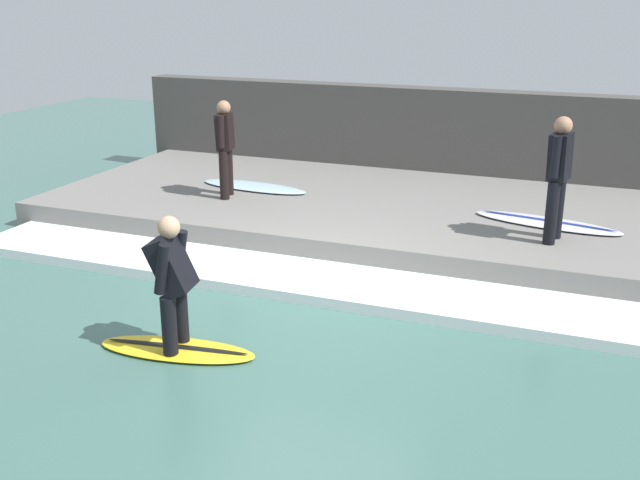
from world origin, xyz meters
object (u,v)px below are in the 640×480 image
object	(u,v)px
surfer_riding	(172,276)
surfer_waiting_near	(225,144)
surfboard_riding	(177,349)
surfer_waiting_far	(558,172)
surfboard_waiting_near	(254,187)
surfboard_waiting_far	(547,222)

from	to	relation	value
surfer_riding	surfer_waiting_near	size ratio (longest dim) A/B	0.92
surfer_waiting_near	surfer_riding	bearing A→B (deg)	-158.54
surfboard_riding	surfer_waiting_far	distance (m)	5.31
surfboard_waiting_near	surfer_waiting_far	bearing A→B (deg)	-102.10
surfboard_waiting_far	surfboard_waiting_near	bearing A→B (deg)	86.02
surfboard_riding	surfer_riding	xyz separation A→B (m)	(0.00, 0.00, 0.81)
surfboard_riding	surfboard_waiting_far	xyz separation A→B (m)	(4.62, -3.23, 0.40)
surfer_waiting_near	surfboard_waiting_far	world-z (taller)	surfer_waiting_near
surfer_riding	surfboard_waiting_far	xyz separation A→B (m)	(4.62, -3.23, -0.41)
surfer_waiting_far	surfboard_waiting_near	bearing A→B (deg)	77.90
surfer_waiting_far	surfer_waiting_near	bearing A→B (deg)	85.36
surfboard_riding	surfer_riding	world-z (taller)	surfer_riding
surfboard_riding	surfer_riding	size ratio (longest dim) A/B	1.24
surfboard_riding	surfer_waiting_near	xyz separation A→B (m)	(4.32, 1.70, 1.23)
surfer_riding	surfer_waiting_far	world-z (taller)	surfer_waiting_far
surfboard_riding	surfer_riding	bearing A→B (deg)	0.00
surfboard_riding	surfboard_waiting_near	distance (m)	5.20
surfer_riding	surfer_waiting_far	xyz separation A→B (m)	(3.91, -3.36, 0.49)
surfer_waiting_near	surfboard_waiting_near	xyz separation A→B (m)	(0.64, -0.17, -0.83)
surfer_waiting_near	surfboard_waiting_far	size ratio (longest dim) A/B	0.72
surfboard_riding	surfboard_waiting_far	size ratio (longest dim) A/B	0.81
surfer_waiting_near	surfer_waiting_far	distance (m)	5.07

